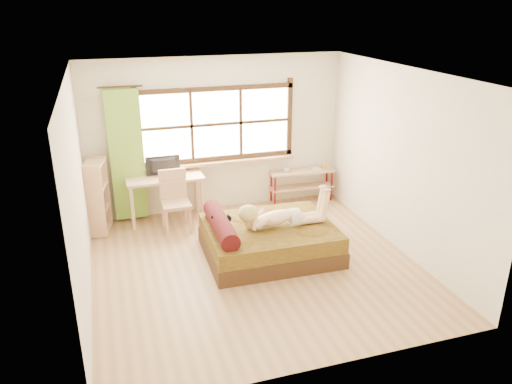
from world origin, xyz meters
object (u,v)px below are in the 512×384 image
object	(u,v)px
bed	(267,239)
desk	(165,182)
kitten	(220,222)
bookshelf	(97,197)
chair	(175,197)
pipe_shelf	(302,179)
woman	(281,208)

from	to	relation	value
bed	desk	bearing A→B (deg)	127.20
kitten	bed	bearing A→B (deg)	-7.26
desk	bookshelf	distance (m)	1.11
bed	kitten	bearing A→B (deg)	172.74
chair	pipe_shelf	world-z (taller)	chair
bed	desk	xyz separation A→B (m)	(-1.24, 1.70, 0.43)
bed	desk	size ratio (longest dim) A/B	1.49
desk	bookshelf	bearing A→B (deg)	-173.64
woman	pipe_shelf	world-z (taller)	woman
kitten	desk	xyz separation A→B (m)	(-0.56, 1.60, 0.10)
kitten	bookshelf	distance (m)	2.21
kitten	chair	distance (m)	1.32
desk	kitten	bearing A→B (deg)	-71.55
bed	chair	bearing A→B (deg)	131.50
kitten	chair	world-z (taller)	chair
bed	kitten	size ratio (longest dim) A/B	6.77
woman	bookshelf	distance (m)	3.01
bookshelf	desk	bearing A→B (deg)	18.64
bed	woman	bearing A→B (deg)	-13.39
kitten	bookshelf	bearing A→B (deg)	139.94
woman	desk	size ratio (longest dim) A/B	1.03
bed	bookshelf	distance (m)	2.83
desk	chair	distance (m)	0.40
chair	desk	bearing A→B (deg)	104.36
woman	desk	world-z (taller)	woman
woman	kitten	xyz separation A→B (m)	(-0.87, 0.15, -0.17)
desk	pipe_shelf	xyz separation A→B (m)	(2.55, 0.12, -0.25)
woman	kitten	bearing A→B (deg)	171.33
woman	chair	size ratio (longest dim) A/B	1.33
kitten	woman	bearing A→B (deg)	-8.67
desk	woman	bearing A→B (deg)	-51.63
pipe_shelf	desk	bearing A→B (deg)	-174.66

